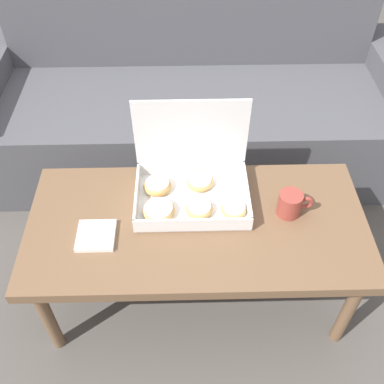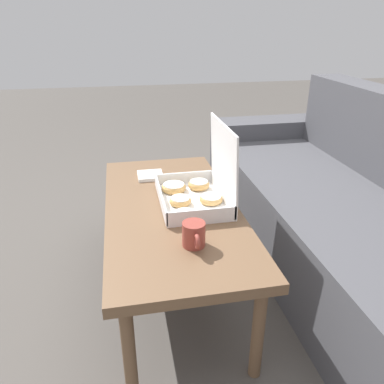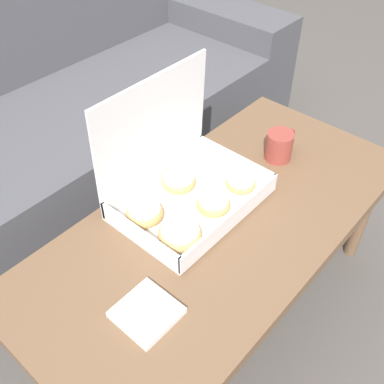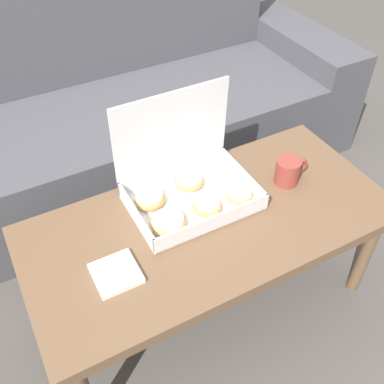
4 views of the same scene
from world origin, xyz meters
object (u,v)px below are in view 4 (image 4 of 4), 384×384
at_px(couch, 113,119).
at_px(coffee_mug, 288,171).
at_px(coffee_table, 210,229).
at_px(pastry_box, 185,187).

bearing_deg(couch, coffee_mug, -69.57).
relative_size(couch, coffee_table, 1.94).
height_order(couch, coffee_mug, couch).
bearing_deg(coffee_mug, pastry_box, 166.80).
relative_size(pastry_box, coffee_mug, 3.21).
distance_m(couch, pastry_box, 0.81).
bearing_deg(coffee_mug, couch, 110.43).
height_order(pastry_box, coffee_mug, pastry_box).
distance_m(couch, coffee_mug, 0.94).
bearing_deg(coffee_table, couch, 90.00).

